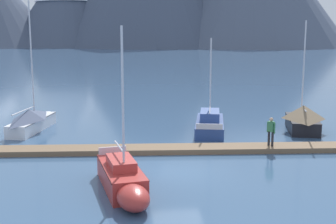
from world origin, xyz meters
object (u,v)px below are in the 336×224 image
at_px(sailboat_second_berth, 123,179).
at_px(sailboat_mid_dock_port, 210,122).
at_px(person_on_dock, 271,130).
at_px(sailboat_nearest_berth, 32,120).
at_px(sailboat_mid_dock_starboard, 302,118).

distance_m(sailboat_second_berth, sailboat_mid_dock_port, 13.72).
bearing_deg(sailboat_mid_dock_port, person_on_dock, -66.53).
relative_size(sailboat_nearest_berth, sailboat_second_berth, 1.26).
xyz_separation_m(sailboat_nearest_berth, sailboat_second_berth, (6.63, -13.23, -0.18)).
bearing_deg(sailboat_second_berth, sailboat_mid_dock_starboard, 43.30).
height_order(sailboat_second_berth, sailboat_mid_dock_starboard, sailboat_mid_dock_starboard).
relative_size(sailboat_nearest_berth, person_on_dock, 5.34).
xyz_separation_m(sailboat_nearest_berth, person_on_dock, (15.13, -6.80, 0.48)).
distance_m(sailboat_nearest_berth, sailboat_mid_dock_port, 12.58).
height_order(sailboat_second_berth, person_on_dock, sailboat_second_berth).
relative_size(sailboat_mid_dock_port, sailboat_mid_dock_starboard, 0.95).
distance_m(sailboat_nearest_berth, person_on_dock, 16.60).
distance_m(sailboat_nearest_berth, sailboat_second_berth, 14.80).
bearing_deg(sailboat_mid_dock_starboard, person_on_dock, -126.52).
height_order(sailboat_nearest_berth, sailboat_mid_dock_port, sailboat_nearest_berth).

